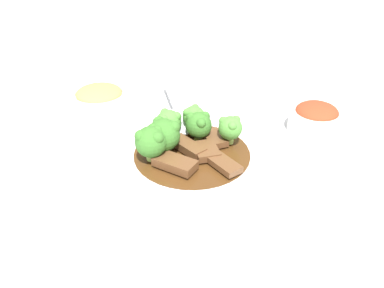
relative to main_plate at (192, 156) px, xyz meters
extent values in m
plane|color=silver|center=(0.00, 0.00, -0.01)|extent=(4.00, 4.00, 0.00)
cylinder|color=white|center=(0.00, 0.00, 0.00)|extent=(0.31, 0.31, 0.01)
torus|color=white|center=(0.00, 0.00, 0.00)|extent=(0.31, 0.31, 0.01)
cylinder|color=#4C2D14|center=(0.00, 0.00, 0.00)|extent=(0.19, 0.19, 0.00)
cube|color=brown|center=(-0.05, 0.02, 0.01)|extent=(0.06, 0.06, 0.01)
cube|color=brown|center=(0.00, -0.01, 0.02)|extent=(0.04, 0.07, 0.01)
cube|color=brown|center=(0.05, 0.00, 0.02)|extent=(0.03, 0.07, 0.01)
cube|color=brown|center=(-0.01, 0.02, 0.02)|extent=(0.06, 0.06, 0.01)
cube|color=brown|center=(0.01, 0.06, 0.01)|extent=(0.05, 0.07, 0.01)
cylinder|color=#8EB756|center=(-0.02, -0.06, 0.01)|extent=(0.01, 0.01, 0.01)
sphere|color=#4C8E38|center=(-0.02, -0.06, 0.03)|extent=(0.04, 0.04, 0.04)
sphere|color=#4C8E38|center=(-0.01, -0.06, 0.05)|extent=(0.02, 0.02, 0.02)
sphere|color=#4C8E38|center=(-0.03, -0.05, 0.05)|extent=(0.02, 0.02, 0.02)
sphere|color=#4C8E38|center=(-0.03, -0.07, 0.05)|extent=(0.02, 0.02, 0.02)
cylinder|color=#8EB756|center=(-0.06, 0.04, 0.02)|extent=(0.01, 0.01, 0.02)
sphere|color=#4C8E38|center=(-0.06, 0.04, 0.04)|extent=(0.04, 0.04, 0.04)
sphere|color=#4C8E38|center=(-0.05, 0.05, 0.05)|extent=(0.02, 0.02, 0.02)
sphere|color=#4C8E38|center=(-0.07, 0.04, 0.05)|extent=(0.02, 0.02, 0.02)
sphere|color=#4C8E38|center=(-0.05, 0.03, 0.05)|extent=(0.02, 0.02, 0.02)
cylinder|color=#8EB756|center=(0.05, -0.04, 0.02)|extent=(0.02, 0.02, 0.02)
sphere|color=#387028|center=(0.05, -0.04, 0.04)|extent=(0.05, 0.05, 0.05)
sphere|color=#387028|center=(0.06, -0.03, 0.06)|extent=(0.02, 0.02, 0.02)
sphere|color=#387028|center=(0.04, -0.05, 0.06)|extent=(0.02, 0.02, 0.02)
sphere|color=#387028|center=(0.07, -0.05, 0.06)|extent=(0.02, 0.02, 0.02)
cylinder|color=#7FA84C|center=(0.02, -0.04, 0.02)|extent=(0.02, 0.02, 0.01)
sphere|color=#387028|center=(0.02, -0.04, 0.04)|extent=(0.05, 0.05, 0.05)
sphere|color=#387028|center=(0.02, -0.03, 0.06)|extent=(0.02, 0.02, 0.02)
sphere|color=#387028|center=(0.02, -0.05, 0.06)|extent=(0.02, 0.02, 0.02)
sphere|color=#387028|center=(0.04, -0.04, 0.06)|extent=(0.02, 0.02, 0.02)
cylinder|color=#7FA84C|center=(-0.04, -0.01, 0.02)|extent=(0.01, 0.01, 0.01)
sphere|color=#387028|center=(-0.04, -0.01, 0.04)|extent=(0.04, 0.04, 0.04)
sphere|color=#387028|center=(-0.05, -0.01, 0.05)|extent=(0.02, 0.02, 0.02)
sphere|color=#387028|center=(-0.04, -0.02, 0.05)|extent=(0.02, 0.02, 0.02)
sphere|color=#387028|center=(-0.03, 0.00, 0.05)|extent=(0.02, 0.02, 0.02)
cylinder|color=#8EB756|center=(-0.06, -0.03, 0.02)|extent=(0.01, 0.01, 0.01)
sphere|color=#4C8E38|center=(-0.06, -0.03, 0.04)|extent=(0.04, 0.04, 0.04)
sphere|color=#4C8E38|center=(-0.07, -0.04, 0.05)|extent=(0.02, 0.02, 0.02)
sphere|color=#4C8E38|center=(-0.05, -0.04, 0.05)|extent=(0.02, 0.02, 0.02)
sphere|color=#4C8E38|center=(-0.06, -0.02, 0.05)|extent=(0.02, 0.02, 0.02)
ellipsoid|color=silver|center=(-0.06, -0.05, 0.02)|extent=(0.08, 0.08, 0.01)
cylinder|color=silver|center=(-0.14, -0.13, 0.01)|extent=(0.12, 0.11, 0.01)
cylinder|color=white|center=(-0.20, 0.14, -0.01)|extent=(0.05, 0.05, 0.01)
cylinder|color=white|center=(-0.20, 0.14, 0.01)|extent=(0.10, 0.10, 0.04)
torus|color=white|center=(-0.20, 0.14, 0.03)|extent=(0.10, 0.10, 0.01)
ellipsoid|color=red|center=(-0.20, 0.14, 0.03)|extent=(0.08, 0.08, 0.03)
cylinder|color=white|center=(-0.06, -0.25, -0.01)|extent=(0.06, 0.06, 0.01)
cylinder|color=white|center=(-0.06, -0.25, 0.01)|extent=(0.12, 0.12, 0.03)
torus|color=white|center=(-0.06, -0.25, 0.02)|extent=(0.12, 0.12, 0.01)
ellipsoid|color=tan|center=(-0.06, -0.25, 0.03)|extent=(0.09, 0.09, 0.02)
cylinder|color=white|center=(0.21, 0.14, -0.01)|extent=(0.08, 0.08, 0.01)
torus|color=white|center=(0.21, 0.14, 0.00)|extent=(0.08, 0.08, 0.01)
camera|label=1|loc=(0.53, 0.32, 0.42)|focal=42.00mm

